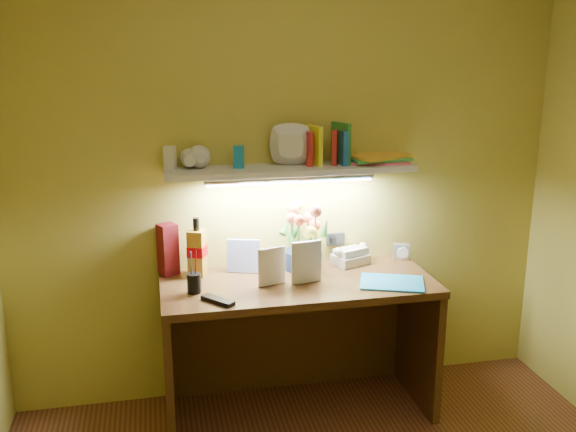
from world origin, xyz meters
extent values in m
cube|color=#361A0E|center=(0.00, 1.20, 0.38)|extent=(1.40, 0.60, 0.75)
cube|color=silver|center=(0.64, 1.42, 0.80)|extent=(0.10, 0.07, 0.09)
cube|color=maroon|center=(-0.65, 1.45, 0.89)|extent=(0.12, 0.12, 0.27)
cylinder|color=black|center=(-0.53, 1.15, 0.83)|extent=(0.07, 0.07, 0.17)
cube|color=black|center=(-0.43, 1.01, 0.76)|extent=(0.15, 0.17, 0.02)
cube|color=#198DD1|center=(0.46, 1.07, 0.75)|extent=(0.38, 0.33, 0.01)
imported|color=silver|center=(-0.22, 1.16, 0.85)|extent=(0.15, 0.05, 0.20)
imported|color=silver|center=(-0.04, 1.16, 0.86)|extent=(0.16, 0.04, 0.22)
cube|color=silver|center=(0.00, 1.38, 1.30)|extent=(1.30, 0.25, 0.03)
imported|color=silver|center=(-0.46, 1.38, 1.36)|extent=(0.13, 0.13, 0.09)
imported|color=silver|center=(-0.52, 1.37, 1.36)|extent=(0.11, 0.11, 0.09)
imported|color=silver|center=(0.00, 1.37, 1.34)|extent=(0.26, 0.26, 0.05)
cube|color=silver|center=(-0.61, 1.43, 1.37)|extent=(0.07, 0.06, 0.12)
cube|color=#198DD1|center=(-0.27, 1.40, 1.37)|extent=(0.06, 0.05, 0.11)
cube|color=red|center=(0.09, 1.40, 1.40)|extent=(0.03, 0.12, 0.18)
cube|color=yellow|center=(0.13, 1.40, 1.42)|extent=(0.06, 0.13, 0.20)
cube|color=#1A5FB0|center=(0.28, 1.38, 1.40)|extent=(0.03, 0.13, 0.18)
cube|color=#2D7B30|center=(0.27, 1.39, 1.42)|extent=(0.07, 0.14, 0.22)
cube|color=red|center=(0.25, 1.41, 1.41)|extent=(0.07, 0.13, 0.18)
cube|color=#EF5F88|center=(0.48, 1.42, 1.32)|extent=(0.35, 0.28, 0.01)
cube|color=green|center=(0.48, 1.42, 1.34)|extent=(0.34, 0.26, 0.01)
cube|color=gold|center=(0.49, 1.41, 1.35)|extent=(0.37, 0.33, 0.01)
camera|label=1|loc=(-0.70, -1.81, 1.93)|focal=40.00mm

